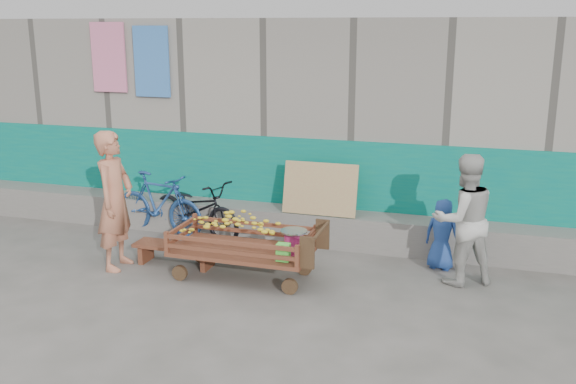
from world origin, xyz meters
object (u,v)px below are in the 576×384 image
(banana_cart, at_px, (240,236))
(bicycle_blue, at_px, (159,204))
(bench, at_px, (176,250))
(bicycle_dark, at_px, (196,209))
(vendor_man, at_px, (115,201))
(child, at_px, (442,234))
(woman, at_px, (464,220))

(banana_cart, height_order, bicycle_blue, bicycle_blue)
(bench, relative_size, bicycle_dark, 0.66)
(bench, bearing_deg, bicycle_dark, 101.60)
(bicycle_dark, relative_size, bicycle_blue, 1.07)
(bench, height_order, vendor_man, vendor_man)
(banana_cart, relative_size, child, 2.02)
(child, bearing_deg, bicycle_blue, 10.92)
(banana_cart, distance_m, bench, 0.98)
(bench, relative_size, vendor_man, 0.62)
(child, bearing_deg, vendor_man, 30.24)
(banana_cart, bearing_deg, bench, 170.96)
(bench, height_order, bicycle_blue, bicycle_blue)
(vendor_man, bearing_deg, child, -77.83)
(bench, relative_size, child, 1.21)
(bicycle_dark, bearing_deg, woman, -79.16)
(banana_cart, relative_size, bicycle_blue, 1.19)
(woman, distance_m, child, 0.56)
(vendor_man, bearing_deg, bicycle_blue, 1.68)
(woman, relative_size, child, 1.73)
(banana_cart, relative_size, bench, 1.67)
(banana_cart, height_order, woman, woman)
(vendor_man, height_order, bicycle_blue, vendor_man)
(banana_cart, bearing_deg, vendor_man, -175.30)
(child, bearing_deg, bench, 28.88)
(banana_cart, distance_m, woman, 2.58)
(bicycle_blue, bearing_deg, banana_cart, -113.88)
(bench, height_order, child, child)
(woman, distance_m, bicycle_dark, 3.68)
(vendor_man, relative_size, bicycle_dark, 1.06)
(bench, xyz_separation_m, vendor_man, (-0.65, -0.27, 0.66))
(vendor_man, xyz_separation_m, woman, (4.05, 0.75, -0.09))
(bicycle_dark, height_order, bicycle_blue, bicycle_blue)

